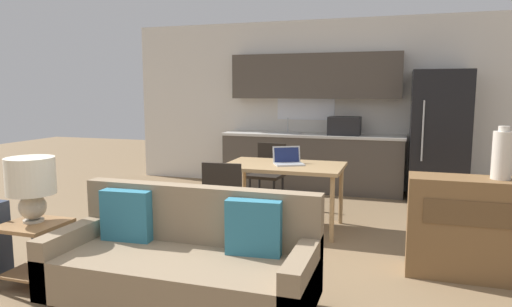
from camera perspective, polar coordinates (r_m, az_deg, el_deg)
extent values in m
cube|color=silver|center=(7.56, 7.58, 6.09)|extent=(6.40, 0.06, 2.70)
cube|color=white|center=(7.55, 6.26, 8.05)|extent=(0.95, 0.01, 1.01)
cube|color=#4C443D|center=(7.31, 6.98, -1.20)|extent=(2.80, 0.62, 0.86)
cube|color=silver|center=(7.25, 7.04, 2.31)|extent=(2.83, 0.65, 0.04)
cube|color=#B2B5B7|center=(7.29, 3.67, 2.56)|extent=(0.48, 0.36, 0.01)
cylinder|color=#B7BABC|center=(7.45, 4.00, 3.58)|extent=(0.02, 0.02, 0.24)
cube|color=#4C443D|center=(7.36, 7.37, 9.56)|extent=(2.66, 0.34, 0.70)
cube|color=black|center=(7.11, 11.00, 3.41)|extent=(0.48, 0.36, 0.28)
cube|color=black|center=(7.07, 21.90, 2.09)|extent=(0.79, 0.72, 1.86)
cylinder|color=silver|center=(6.68, 20.13, 2.67)|extent=(0.02, 0.02, 0.84)
cube|color=tan|center=(5.21, 3.52, -1.58)|extent=(1.34, 0.84, 0.04)
cylinder|color=tan|center=(5.13, -4.14, -5.95)|extent=(0.05, 0.05, 0.70)
cylinder|color=tan|center=(4.83, 9.48, -6.94)|extent=(0.05, 0.05, 0.70)
cylinder|color=tan|center=(5.79, -1.48, -4.34)|extent=(0.05, 0.05, 0.70)
cylinder|color=tan|center=(5.52, 10.57, -5.08)|extent=(0.05, 0.05, 0.70)
cylinder|color=#3D2D1E|center=(3.73, -24.27, -17.00)|extent=(0.05, 0.05, 0.10)
cylinder|color=#3D2D1E|center=(4.18, -18.24, -13.93)|extent=(0.05, 0.05, 0.10)
cylinder|color=#3D2D1E|center=(3.52, 6.40, -17.83)|extent=(0.05, 0.05, 0.10)
cube|color=#847056|center=(3.42, -9.49, -14.96)|extent=(1.93, 0.80, 0.30)
cube|color=#847056|center=(3.63, -7.16, -9.86)|extent=(1.93, 0.14, 0.75)
cube|color=#847056|center=(3.87, -21.62, -11.59)|extent=(0.14, 0.80, 0.44)
cube|color=#847056|center=(3.12, 5.83, -15.86)|extent=(0.14, 0.80, 0.44)
cube|color=teal|center=(3.75, -15.87, -7.46)|extent=(0.41, 0.15, 0.40)
cube|color=teal|center=(3.30, -0.29, -9.25)|extent=(0.41, 0.16, 0.40)
cube|color=olive|center=(4.12, -26.07, -8.01)|extent=(0.46, 0.46, 0.03)
cube|color=olive|center=(4.24, -25.75, -13.08)|extent=(0.41, 0.41, 0.02)
cube|color=#232326|center=(3.92, -25.73, -12.78)|extent=(0.03, 0.03, 0.49)
cube|color=#232326|center=(4.48, -25.96, -10.22)|extent=(0.03, 0.03, 0.49)
cube|color=#232326|center=(4.21, -21.76, -11.13)|extent=(0.03, 0.03, 0.49)
cylinder|color=#B2A893|center=(4.15, -26.04, -7.54)|extent=(0.16, 0.16, 0.02)
sphere|color=#B2A893|center=(4.13, -26.14, -5.98)|extent=(0.21, 0.21, 0.21)
cylinder|color=beige|center=(4.08, -26.36, -2.51)|extent=(0.38, 0.38, 0.30)
cube|color=brown|center=(4.30, 26.33, -8.43)|extent=(1.18, 0.39, 0.86)
cube|color=brown|center=(4.07, 26.88, -6.87)|extent=(0.95, 0.01, 0.21)
cylinder|color=beige|center=(4.21, 28.39, -0.21)|extent=(0.15, 0.15, 0.39)
cylinder|color=beige|center=(4.19, 28.59, 2.74)|extent=(0.08, 0.08, 0.04)
cube|color=black|center=(4.75, -3.61, -5.80)|extent=(0.46, 0.46, 0.04)
cube|color=black|center=(4.52, -4.33, -3.69)|extent=(0.40, 0.07, 0.40)
cylinder|color=black|center=(4.92, -1.10, -8.14)|extent=(0.03, 0.03, 0.43)
cylinder|color=black|center=(5.01, -4.92, -7.88)|extent=(0.03, 0.03, 0.43)
cylinder|color=black|center=(4.61, -2.13, -9.27)|extent=(0.03, 0.03, 0.43)
cylinder|color=black|center=(4.70, -6.18, -8.96)|extent=(0.03, 0.03, 0.43)
cube|color=black|center=(6.07, 1.31, -2.77)|extent=(0.45, 0.45, 0.04)
cube|color=black|center=(6.22, 1.97, -0.49)|extent=(0.40, 0.06, 0.40)
cylinder|color=black|center=(6.03, -0.79, -5.15)|extent=(0.03, 0.03, 0.43)
cylinder|color=black|center=(5.91, 2.26, -5.43)|extent=(0.03, 0.03, 0.43)
cylinder|color=black|center=(6.34, 0.42, -4.51)|extent=(0.03, 0.03, 0.43)
cylinder|color=black|center=(6.22, 3.34, -4.76)|extent=(0.03, 0.03, 0.43)
cube|color=#B7BABC|center=(5.17, 4.15, -1.33)|extent=(0.39, 0.34, 0.02)
cube|color=#B7BABC|center=(5.27, 3.84, -0.15)|extent=(0.31, 0.20, 0.20)
cube|color=navy|center=(5.26, 3.86, -0.17)|extent=(0.27, 0.17, 0.17)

